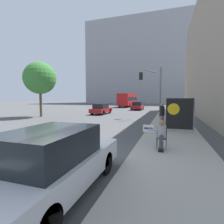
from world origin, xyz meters
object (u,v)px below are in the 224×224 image
at_px(street_tree_near_curb, 40,78).
at_px(pedestrian_behind, 162,115).
at_px(protest_banner, 179,114).
at_px(car_on_road_midblock, 138,106).
at_px(city_bus_on_road, 128,99).
at_px(car_on_road_nearest, 101,109).
at_px(traffic_light_pole, 152,84).
at_px(parked_car_curbside, 53,162).
at_px(seated_protester, 161,134).

bearing_deg(street_tree_near_curb, pedestrian_behind, -17.13).
xyz_separation_m(pedestrian_behind, protest_banner, (1.06, -0.86, 0.20)).
xyz_separation_m(car_on_road_midblock, city_bus_on_road, (-4.17, 10.42, 1.07)).
bearing_deg(car_on_road_nearest, street_tree_near_curb, -137.63).
bearing_deg(pedestrian_behind, street_tree_near_curb, -165.36).
distance_m(traffic_light_pole, car_on_road_nearest, 7.94).
distance_m(city_bus_on_road, street_tree_near_curb, 25.31).
distance_m(protest_banner, parked_car_curbside, 8.88).
distance_m(pedestrian_behind, parked_car_curbside, 9.40).
bearing_deg(parked_car_curbside, street_tree_near_curb, 131.00).
distance_m(parked_car_curbside, car_on_road_nearest, 19.42).
relative_size(protest_banner, street_tree_near_curb, 0.32).
distance_m(seated_protester, protest_banner, 4.48).
bearing_deg(street_tree_near_curb, parked_car_curbside, -49.00).
xyz_separation_m(traffic_light_pole, street_tree_near_curb, (-12.43, -2.42, 0.82)).
distance_m(parked_car_curbside, city_bus_on_road, 38.77).
bearing_deg(city_bus_on_road, car_on_road_midblock, -68.19).
height_order(city_bus_on_road, street_tree_near_curb, street_tree_near_curb).
relative_size(pedestrian_behind, traffic_light_pole, 0.33).
bearing_deg(car_on_road_midblock, city_bus_on_road, 111.81).
relative_size(protest_banner, city_bus_on_road, 0.19).
height_order(protest_banner, car_on_road_nearest, protest_banner).
bearing_deg(parked_car_curbside, car_on_road_midblock, 95.75).
relative_size(traffic_light_pole, car_on_road_nearest, 1.21).
relative_size(car_on_road_midblock, street_tree_near_curb, 0.67).
height_order(traffic_light_pole, city_bus_on_road, traffic_light_pole).
relative_size(car_on_road_nearest, car_on_road_midblock, 1.02).
bearing_deg(car_on_road_nearest, seated_protester, -60.05).
xyz_separation_m(pedestrian_behind, car_on_road_midblock, (-4.88, 18.54, -0.30)).
height_order(seated_protester, protest_banner, protest_banner).
relative_size(parked_car_curbside, city_bus_on_road, 0.39).
xyz_separation_m(seated_protester, pedestrian_behind, (-0.16, 5.22, 0.26)).
bearing_deg(car_on_road_nearest, city_bus_on_road, 92.48).
distance_m(protest_banner, city_bus_on_road, 31.50).
height_order(seated_protester, traffic_light_pole, traffic_light_pole).
bearing_deg(car_on_road_midblock, parked_car_curbside, -84.25).
height_order(protest_banner, traffic_light_pole, traffic_light_pole).
xyz_separation_m(pedestrian_behind, city_bus_on_road, (-9.05, 28.97, 0.77)).
height_order(seated_protester, city_bus_on_road, city_bus_on_road).
relative_size(protest_banner, car_on_road_nearest, 0.48).
bearing_deg(traffic_light_pole, pedestrian_behind, -79.00).
bearing_deg(street_tree_near_curb, protest_banner, -19.01).
distance_m(protest_banner, car_on_road_midblock, 20.30).
bearing_deg(seated_protester, traffic_light_pole, 104.16).
distance_m(car_on_road_nearest, street_tree_near_curb, 8.37).
height_order(pedestrian_behind, street_tree_near_curb, street_tree_near_curb).
xyz_separation_m(seated_protester, traffic_light_pole, (-1.45, 11.88, 2.85)).
xyz_separation_m(protest_banner, car_on_road_nearest, (-9.26, 10.14, -0.52)).
relative_size(pedestrian_behind, city_bus_on_road, 0.16).
bearing_deg(protest_banner, seated_protester, -101.72).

